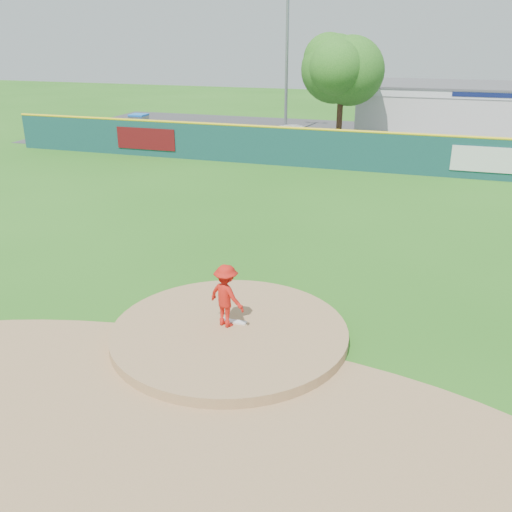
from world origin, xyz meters
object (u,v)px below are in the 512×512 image
(pitcher, at_px, (226,296))
(pool_building_grp, at_px, (473,109))
(van, at_px, (299,138))
(playground_slide, at_px, (139,126))
(deciduous_tree, at_px, (342,69))
(light_pole_left, at_px, (287,41))

(pitcher, relative_size, pool_building_grp, 0.10)
(pitcher, height_order, van, pitcher)
(van, distance_m, playground_slide, 11.09)
(van, xyz_separation_m, pool_building_grp, (9.84, 9.80, 0.90))
(pool_building_grp, bearing_deg, van, -135.13)
(pitcher, height_order, pool_building_grp, pool_building_grp)
(pitcher, bearing_deg, pool_building_grp, -78.71)
(pitcher, xyz_separation_m, deciduous_tree, (-1.89, 24.87, 3.55))
(pitcher, bearing_deg, deciduous_tree, -63.51)
(van, bearing_deg, playground_slide, 64.38)
(van, relative_size, pool_building_grp, 0.35)
(pitcher, bearing_deg, van, -58.26)
(playground_slide, bearing_deg, van, -3.49)
(pitcher, xyz_separation_m, light_pole_left, (-5.89, 26.87, 5.05))
(pitcher, bearing_deg, light_pole_left, -55.49)
(van, bearing_deg, pool_building_grp, -67.27)
(pitcher, bearing_deg, playground_slide, -34.81)
(pitcher, height_order, deciduous_tree, deciduous_tree)
(pitcher, height_order, playground_slide, pitcher)
(playground_slide, bearing_deg, deciduous_tree, 9.36)
(deciduous_tree, xyz_separation_m, light_pole_left, (-4.00, 2.00, 1.50))
(pool_building_grp, distance_m, light_pole_left, 13.72)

